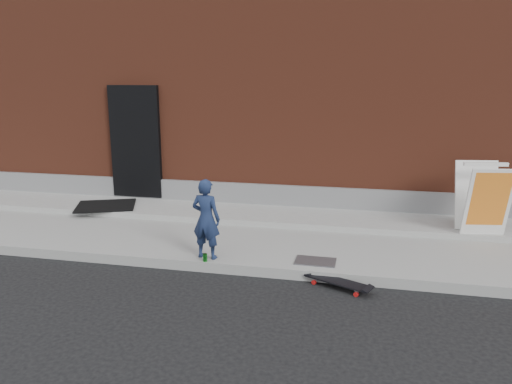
% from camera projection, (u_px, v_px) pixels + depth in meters
% --- Properties ---
extents(ground, '(80.00, 80.00, 0.00)m').
position_uv_depth(ground, '(219.00, 274.00, 7.03)').
color(ground, black).
rests_on(ground, ground).
extents(sidewalk, '(20.00, 3.00, 0.15)m').
position_uv_depth(sidewalk, '(244.00, 236.00, 8.44)').
color(sidewalk, gray).
rests_on(sidewalk, ground).
extents(apron, '(20.00, 1.20, 0.10)m').
position_uv_depth(apron, '(256.00, 214.00, 9.26)').
color(apron, gray).
rests_on(apron, sidewalk).
extents(building, '(20.00, 8.10, 5.00)m').
position_uv_depth(building, '(293.00, 83.00, 13.09)').
color(building, brown).
rests_on(building, ground).
extents(child, '(0.46, 0.34, 1.17)m').
position_uv_depth(child, '(206.00, 219.00, 7.10)').
color(child, '#192648').
rests_on(child, sidewalk).
extents(skateboard, '(0.91, 0.58, 0.10)m').
position_uv_depth(skateboard, '(338.00, 282.00, 6.55)').
color(skateboard, '#B31312').
rests_on(skateboard, ground).
extents(pizza_sign, '(0.80, 0.91, 1.14)m').
position_uv_depth(pizza_sign, '(483.00, 198.00, 7.93)').
color(pizza_sign, white).
rests_on(pizza_sign, apron).
extents(soda_can, '(0.06, 0.06, 0.11)m').
position_uv_depth(soda_can, '(205.00, 258.00, 7.08)').
color(soda_can, '#197F21').
rests_on(soda_can, sidewalk).
extents(doormat, '(1.33, 1.21, 0.03)m').
position_uv_depth(doormat, '(106.00, 206.00, 9.60)').
color(doormat, black).
rests_on(doormat, apron).
extents(utility_plate, '(0.58, 0.37, 0.02)m').
position_uv_depth(utility_plate, '(315.00, 261.00, 7.07)').
color(utility_plate, '#58585D').
rests_on(utility_plate, sidewalk).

